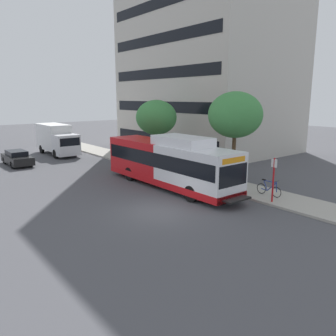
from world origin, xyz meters
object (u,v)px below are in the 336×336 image
object	(u,v)px
bicycle_parked	(269,189)
box_truck_background	(56,139)
transit_bus	(169,163)
parked_car_far_lane	(17,158)
street_tree_near_stop	(235,115)
bus_stop_sign_pole	(273,177)
street_tree_mid_block	(156,118)

from	to	relation	value
bicycle_parked	box_truck_background	distance (m)	24.41
transit_bus	bicycle_parked	bearing A→B (deg)	-61.50
bicycle_parked	parked_car_far_lane	bearing A→B (deg)	114.17
street_tree_near_stop	box_truck_background	world-z (taller)	street_tree_near_stop
transit_bus	parked_car_far_lane	distance (m)	15.99
bus_stop_sign_pole	street_tree_mid_block	xyz separation A→B (m)	(1.75, 13.57, 2.68)
transit_bus	street_tree_near_stop	size ratio (longest dim) A/B	1.91
transit_bus	box_truck_background	xyz separation A→B (m)	(-1.04, 18.11, 0.04)
parked_car_far_lane	street_tree_near_stop	bearing A→B (deg)	-57.70
bicycle_parked	parked_car_far_lane	size ratio (longest dim) A/B	0.39
bus_stop_sign_pole	street_tree_near_stop	size ratio (longest dim) A/B	0.41
bus_stop_sign_pole	box_truck_background	bearing A→B (deg)	97.55
box_truck_background	transit_bus	bearing A→B (deg)	-86.71
box_truck_background	parked_car_far_lane	bearing A→B (deg)	-146.29
bicycle_parked	street_tree_mid_block	size ratio (longest dim) A/B	0.30
parked_car_far_lane	box_truck_background	bearing A→B (deg)	33.71
street_tree_mid_block	parked_car_far_lane	bearing A→B (deg)	141.62
bus_stop_sign_pole	box_truck_background	distance (m)	25.12
bus_stop_sign_pole	bicycle_parked	xyz separation A→B (m)	(0.95, 0.89, -1.09)
bus_stop_sign_pole	box_truck_background	world-z (taller)	box_truck_background
bus_stop_sign_pole	bicycle_parked	bearing A→B (deg)	43.25
street_tree_near_stop	box_truck_background	size ratio (longest dim) A/B	0.91
bus_stop_sign_pole	street_tree_near_stop	bearing A→B (deg)	65.55
transit_bus	bus_stop_sign_pole	bearing A→B (deg)	-71.60
bus_stop_sign_pole	box_truck_background	size ratio (longest dim) A/B	0.37
bicycle_parked	street_tree_near_stop	bearing A→B (deg)	72.32
transit_bus	box_truck_background	size ratio (longest dim) A/B	1.75
bus_stop_sign_pole	street_tree_mid_block	size ratio (longest dim) A/B	0.45
street_tree_near_stop	parked_car_far_lane	size ratio (longest dim) A/B	1.42
street_tree_near_stop	box_truck_background	distance (m)	21.01
street_tree_near_stop	street_tree_mid_block	world-z (taller)	street_tree_near_stop
bus_stop_sign_pole	street_tree_near_stop	xyz separation A→B (m)	(2.22, 4.87, 3.25)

